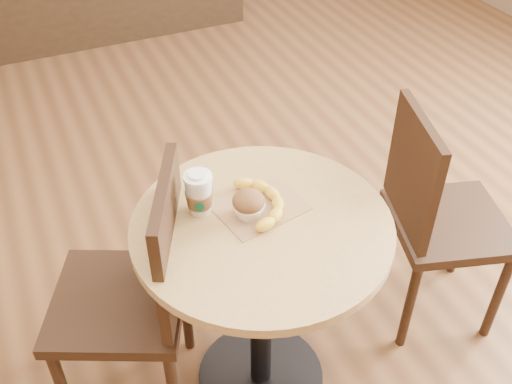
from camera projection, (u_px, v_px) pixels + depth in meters
cafe_table at (261, 273)px, 1.78m from camera, size 0.73×0.73×0.75m
chair_left at (137, 291)px, 1.79m from camera, size 0.53×0.53×0.91m
chair_right at (435, 214)px, 2.08m from camera, size 0.48×0.48×0.89m
kraft_bag at (260, 207)px, 1.70m from camera, size 0.27×0.22×0.00m
coffee_cup at (199, 194)px, 1.65m from camera, size 0.08×0.08×0.13m
muffin at (249, 205)px, 1.65m from camera, size 0.09×0.09×0.08m
banana at (263, 200)px, 1.70m from camera, size 0.18×0.27×0.03m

